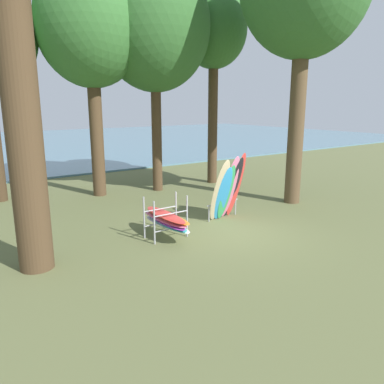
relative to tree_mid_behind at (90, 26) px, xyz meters
The scene contains 7 objects.
ground_plane 9.80m from the tree_mid_behind, 78.91° to the right, with size 80.00×80.00×0.00m, color #60663D.
lake_water 23.91m from the tree_mid_behind, 86.61° to the left, with size 80.00×36.00×0.10m, color slate.
tree_mid_behind is the anchor object (origin of this frame).
tree_far_left_back 5.66m from the tree_mid_behind, ahead, with size 3.06×3.06×8.93m.
tree_deep_back 2.61m from the tree_mid_behind, 13.14° to the right, with size 4.67×4.67×9.68m.
leaning_board_pile 8.54m from the tree_mid_behind, 69.44° to the right, with size 1.48×0.95×2.28m.
board_storage_rack 8.80m from the tree_mid_behind, 93.60° to the right, with size 1.15×2.13×1.25m.
Camera 1 is at (-7.17, -8.34, 3.87)m, focal length 35.26 mm.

